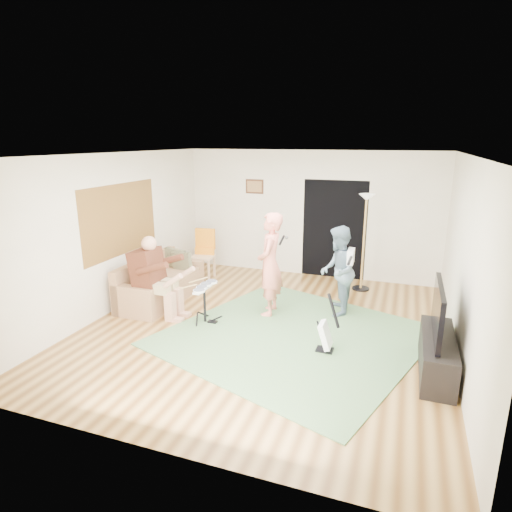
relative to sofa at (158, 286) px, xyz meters
The scene contains 19 objects.
floor 2.36m from the sofa, 13.04° to the right, with size 6.00×6.00×0.00m, color brown.
walls 2.59m from the sofa, 13.04° to the right, with size 5.50×6.00×2.70m, color beige, non-canonical shape.
ceiling 3.38m from the sofa, 13.04° to the right, with size 6.00×6.00×0.00m, color white.
window_blinds 1.41m from the sofa, 144.21° to the right, with size 2.05×2.05×0.00m, color brown.
doorway 3.84m from the sofa, 40.94° to the left, with size 2.10×2.10×0.00m, color black.
picture_frame 3.13m from the sofa, 67.15° to the left, with size 0.42×0.03×0.32m, color #3F2314.
area_rug 2.89m from the sofa, 13.60° to the right, with size 3.46×3.43×0.02m, color #4B7446.
sofa is the anchor object (origin of this frame).
drummer 0.82m from the sofa, 57.25° to the right, with size 0.90×0.50×1.38m.
drum_kit 1.44m from the sofa, 26.80° to the right, with size 0.36×0.64×0.66m.
singer 2.26m from the sofa, ahead, with size 0.64×0.42×1.76m, color #EE7C67.
microphone 2.60m from the sofa, ahead, with size 0.06×0.06×0.24m, color black, non-canonical shape.
guitarist 3.32m from the sofa, ahead, with size 0.74×0.58×1.53m, color slate.
guitar_held 3.57m from the sofa, ahead, with size 0.12×0.60×0.26m, color white, non-canonical shape.
guitar_spare 3.48m from the sofa, 16.47° to the right, with size 0.32×0.28×0.88m.
torchiere_lamp 4.11m from the sofa, 27.63° to the left, with size 0.34×0.34×1.91m.
dining_chair 1.47m from the sofa, 80.79° to the left, with size 0.50×0.53×1.06m.
tv_cabinet 4.91m from the sofa, 12.74° to the right, with size 0.40×1.40×0.50m, color black.
television 4.89m from the sofa, 12.87° to the right, with size 0.06×1.20×0.66m, color black.
Camera 1 is at (1.97, -5.97, 2.92)m, focal length 30.00 mm.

